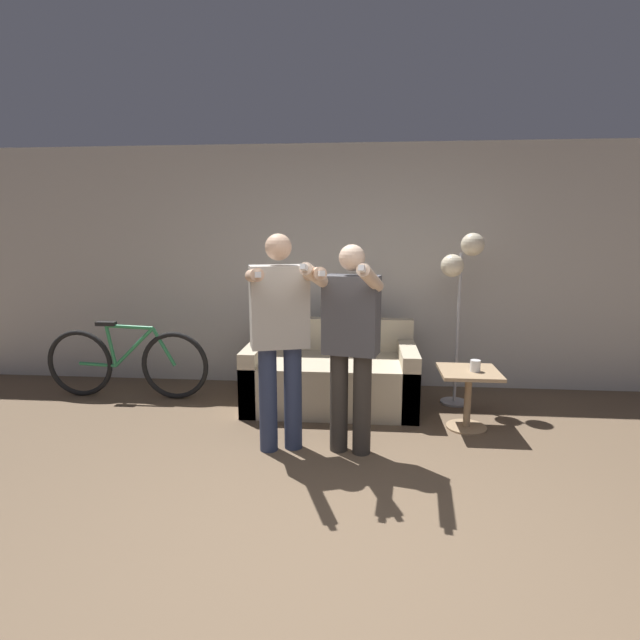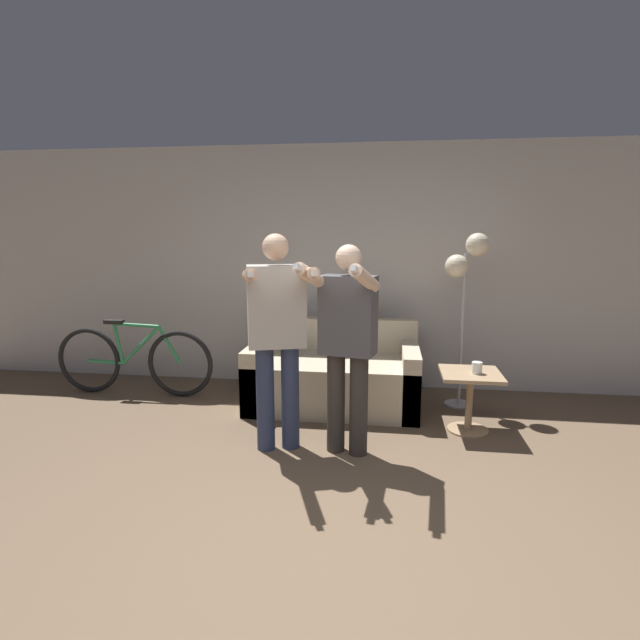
% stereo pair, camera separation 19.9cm
% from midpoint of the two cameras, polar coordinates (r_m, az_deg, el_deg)
% --- Properties ---
extents(ground_plane, '(16.00, 16.00, 0.00)m').
position_cam_midpoint_polar(ground_plane, '(2.81, 1.21, -27.14)').
color(ground_plane, brown).
extents(wall_back, '(10.00, 0.05, 2.60)m').
position_cam_midpoint_polar(wall_back, '(5.44, 3.58, 5.94)').
color(wall_back, beige).
rests_on(wall_back, ground_plane).
extents(couch, '(1.63, 0.92, 0.81)m').
position_cam_midpoint_polar(couch, '(4.93, 0.14, -6.55)').
color(couch, beige).
rests_on(couch, ground_plane).
extents(person_left, '(0.63, 0.77, 1.68)m').
position_cam_midpoint_polar(person_left, '(3.78, -6.10, -0.99)').
color(person_left, '#2D3856').
rests_on(person_left, ground_plane).
extents(person_right, '(0.58, 0.72, 1.60)m').
position_cam_midpoint_polar(person_right, '(3.72, 1.98, -1.87)').
color(person_right, '#38332D').
rests_on(person_right, ground_plane).
extents(cat, '(0.50, 0.14, 0.19)m').
position_cam_midpoint_polar(cat, '(5.13, 3.12, 1.12)').
color(cat, tan).
rests_on(cat, couch).
extents(floor_lamp, '(0.40, 0.27, 1.68)m').
position_cam_midpoint_polar(floor_lamp, '(4.94, 14.77, 5.65)').
color(floor_lamp, '#B2B2B7').
rests_on(floor_lamp, ground_plane).
extents(side_table, '(0.50, 0.50, 0.52)m').
position_cam_midpoint_polar(side_table, '(4.49, 15.38, -7.33)').
color(side_table, '#A38460').
rests_on(side_table, ground_plane).
extents(cup, '(0.09, 0.09, 0.10)m').
position_cam_midpoint_polar(cup, '(4.42, 16.10, -5.05)').
color(cup, white).
rests_on(cup, side_table).
extents(bicycle, '(1.71, 0.07, 0.79)m').
position_cam_midpoint_polar(bicycle, '(5.53, -22.18, -4.57)').
color(bicycle, black).
rests_on(bicycle, ground_plane).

